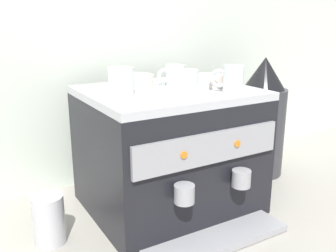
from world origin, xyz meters
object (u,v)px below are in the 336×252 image
ceramic_cup_0 (186,83)px  ceramic_cup_1 (121,81)px  milk_pitcher (49,219)px  ceramic_cup_2 (174,75)px  ceramic_cup_3 (232,79)px  coffee_grinder (262,119)px  espresso_machine (169,150)px  ceramic_bowl_1 (134,81)px  ceramic_bowl_0 (209,81)px

ceramic_cup_0 → ceramic_cup_1: bearing=142.8°
ceramic_cup_0 → milk_pitcher: bearing=164.1°
ceramic_cup_2 → ceramic_cup_3: size_ratio=1.11×
ceramic_cup_0 → coffee_grinder: size_ratio=0.22×
ceramic_cup_2 → coffee_grinder: coffee_grinder is taller
ceramic_cup_0 → espresso_machine: bearing=81.5°
ceramic_cup_0 → ceramic_bowl_1: bearing=104.7°
milk_pitcher → ceramic_bowl_0: bearing=-1.0°
ceramic_bowl_1 → milk_pitcher: bearing=-161.7°
ceramic_bowl_0 → milk_pitcher: size_ratio=0.66×
ceramic_cup_3 → ceramic_bowl_0: size_ratio=0.96×
espresso_machine → ceramic_cup_0: bearing=-98.5°
espresso_machine → milk_pitcher: 0.43m
milk_pitcher → ceramic_cup_1: bearing=0.9°
espresso_machine → ceramic_bowl_1: size_ratio=4.40×
ceramic_cup_2 → ceramic_cup_3: bearing=-70.1°
ceramic_bowl_0 → ceramic_cup_3: bearing=-89.5°
ceramic_cup_0 → milk_pitcher: ceramic_cup_0 is taller
ceramic_cup_3 → coffee_grinder: 0.45m
espresso_machine → ceramic_cup_3: ceramic_cup_3 is taller
ceramic_bowl_1 → coffee_grinder: (0.55, -0.03, -0.20)m
milk_pitcher → ceramic_cup_3: bearing=-12.8°
ceramic_bowl_1 → ceramic_cup_0: bearing=-75.3°
ceramic_bowl_1 → coffee_grinder: 0.58m
ceramic_bowl_1 → ceramic_cup_1: bearing=-131.3°
ceramic_cup_2 → ceramic_bowl_0: (0.07, -0.10, -0.01)m
ceramic_cup_1 → milk_pitcher: size_ratio=0.80×
ceramic_cup_0 → ceramic_bowl_1: ceramic_cup_0 is taller
espresso_machine → ceramic_cup_0: ceramic_cup_0 is taller
ceramic_cup_0 → ceramic_bowl_1: (-0.06, 0.22, -0.02)m
ceramic_cup_0 → milk_pitcher: (-0.39, 0.11, -0.37)m
espresso_machine → ceramic_cup_0: (-0.02, -0.13, 0.24)m
ceramic_cup_3 → ceramic_bowl_1: (-0.21, 0.23, -0.02)m
ceramic_bowl_0 → ceramic_bowl_1: 0.24m
ceramic_cup_2 → ceramic_bowl_1: (-0.14, 0.02, -0.01)m
ceramic_cup_1 → coffee_grinder: (0.64, 0.08, -0.22)m
ceramic_cup_0 → ceramic_cup_3: (0.15, -0.01, 0.00)m
ceramic_cup_0 → ceramic_cup_3: bearing=-4.5°
ceramic_cup_2 → coffee_grinder: (0.41, -0.01, -0.21)m
ceramic_cup_3 → coffee_grinder: size_ratio=0.19×
ceramic_cup_2 → espresso_machine: bearing=-131.7°
ceramic_cup_0 → ceramic_bowl_0: ceramic_cup_0 is taller
ceramic_cup_1 → coffee_grinder: bearing=6.8°
ceramic_cup_0 → ceramic_cup_1: size_ratio=0.91×
ceramic_cup_2 → coffee_grinder: 0.46m
espresso_machine → ceramic_cup_3: bearing=-46.6°
ceramic_bowl_0 → coffee_grinder: size_ratio=0.20×
ceramic_cup_3 → ceramic_bowl_1: ceramic_cup_3 is taller
ceramic_cup_1 → milk_pitcher: ceramic_cup_1 is taller
milk_pitcher → ceramic_bowl_1: bearing=18.3°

